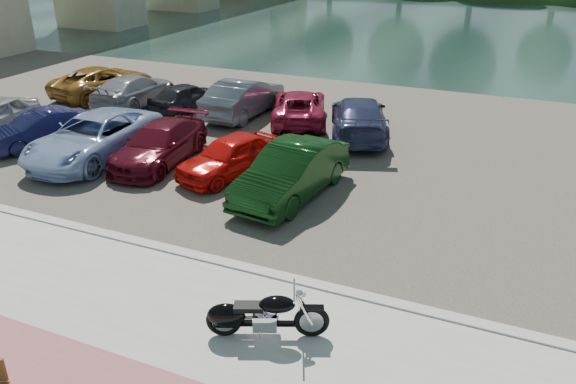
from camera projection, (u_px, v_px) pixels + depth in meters
name	position (u px, v px, depth m)	size (l,w,h in m)	color
ground	(220.00, 328.00, 11.02)	(200.00, 200.00, 0.00)	#595447
promenade	(192.00, 358.00, 10.17)	(60.00, 6.00, 0.10)	#AEABA3
kerb	(264.00, 273.00, 12.66)	(60.00, 0.30, 0.14)	#AEABA3
parking_lot	(372.00, 147.00, 20.17)	(60.00, 18.00, 0.04)	#48413A
river	(471.00, 30.00, 44.32)	(120.00, 40.00, 0.00)	#1B312D
motorcycle	(256.00, 315.00, 10.48)	(2.21, 1.14, 1.05)	black
car_1	(41.00, 129.00, 20.06)	(1.32, 3.78, 1.24)	#151642
car_2	(94.00, 137.00, 18.86)	(2.47, 5.35, 1.49)	#99B2DF
car_3	(159.00, 144.00, 18.55)	(1.81, 4.44, 1.29)	#530B19
car_4	(230.00, 156.00, 17.60)	(1.51, 3.75, 1.28)	red
car_5	(292.00, 172.00, 16.12)	(1.60, 4.60, 1.51)	black
car_6	(103.00, 81.00, 26.13)	(2.28, 4.95, 1.37)	#A06A25
car_7	(134.00, 90.00, 24.75)	(1.89, 4.64, 1.35)	gray
car_8	(187.00, 97.00, 23.98)	(1.44, 3.58, 1.22)	black
car_9	(244.00, 97.00, 23.32)	(1.62, 4.64, 1.53)	slate
car_10	(299.00, 106.00, 22.65)	(2.07, 4.50, 1.25)	#A21B3F
car_11	(359.00, 117.00, 21.01)	(2.03, 4.98, 1.45)	navy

